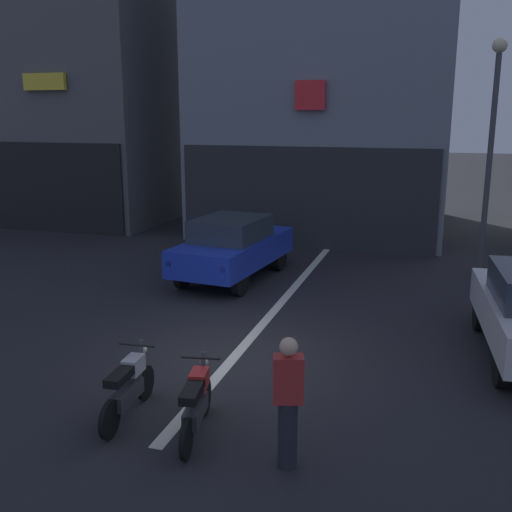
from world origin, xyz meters
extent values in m
plane|color=#232328|center=(0.00, 0.00, 0.00)|extent=(120.00, 120.00, 0.00)
cube|color=silver|center=(0.00, 6.00, 0.00)|extent=(0.20, 18.00, 0.01)
cube|color=black|center=(-11.64, 9.04, 1.60)|extent=(8.93, 0.10, 3.20)
cube|color=yellow|center=(-9.92, 8.97, 5.26)|extent=(1.63, 0.16, 0.57)
cube|color=gray|center=(-0.76, 13.25, 5.11)|extent=(8.48, 8.18, 10.23)
cube|color=#292C30|center=(-0.76, 9.11, 1.60)|extent=(8.14, 0.10, 3.20)
cube|color=red|center=(-0.64, 9.04, 4.74)|extent=(0.92, 0.16, 0.87)
cylinder|color=black|center=(-2.33, 6.36, 0.32)|extent=(0.25, 0.66, 0.64)
cylinder|color=black|center=(-0.79, 6.19, 0.32)|extent=(0.25, 0.66, 0.64)
cylinder|color=black|center=(-2.62, 3.78, 0.32)|extent=(0.25, 0.66, 0.64)
cylinder|color=black|center=(-1.08, 3.61, 0.32)|extent=(0.25, 0.66, 0.64)
cube|color=#1E38BF|center=(-1.70, 4.98, 0.75)|extent=(2.20, 4.27, 0.66)
cube|color=#2D3842|center=(-1.72, 4.83, 1.36)|extent=(1.76, 2.13, 0.56)
cube|color=red|center=(-2.62, 3.05, 0.80)|extent=(0.15, 0.08, 0.12)
cube|color=red|center=(-1.23, 2.90, 0.80)|extent=(0.15, 0.08, 0.12)
cylinder|color=black|center=(4.21, 2.86, 0.32)|extent=(0.23, 0.65, 0.64)
cylinder|color=black|center=(4.40, 0.27, 0.32)|extent=(0.23, 0.65, 0.64)
cylinder|color=black|center=(2.27, 11.17, 0.32)|extent=(0.25, 0.66, 0.64)
cylinder|color=black|center=(0.73, 11.00, 0.32)|extent=(0.25, 0.66, 0.64)
cylinder|color=black|center=(1.99, 13.75, 0.32)|extent=(0.25, 0.66, 0.64)
cylinder|color=black|center=(0.45, 13.58, 0.32)|extent=(0.25, 0.66, 0.64)
cube|color=slate|center=(1.36, 12.38, 0.75)|extent=(2.19, 4.26, 0.66)
cube|color=#2D3842|center=(1.35, 12.52, 1.36)|extent=(1.75, 2.12, 0.56)
cube|color=red|center=(1.85, 14.46, 0.80)|extent=(0.15, 0.07, 0.12)
cube|color=red|center=(0.45, 14.31, 0.80)|extent=(0.15, 0.07, 0.12)
cylinder|color=#47474C|center=(4.43, 6.93, 2.81)|extent=(0.14, 0.14, 5.61)
sphere|color=beige|center=(4.43, 6.93, 5.79)|extent=(0.36, 0.36, 0.36)
cylinder|color=black|center=(-0.76, -1.77, 0.26)|extent=(0.10, 0.52, 0.52)
cylinder|color=black|center=(-0.69, -2.92, 0.26)|extent=(0.10, 0.52, 0.52)
cube|color=#38383D|center=(-0.72, -2.39, 0.37)|extent=(0.25, 0.75, 0.22)
cube|color=black|center=(-0.71, -2.55, 0.72)|extent=(0.26, 0.61, 0.12)
cube|color=#B2B5BA|center=(-0.74, -2.14, 0.70)|extent=(0.24, 0.37, 0.24)
cylinder|color=#4C4C51|center=(-0.75, -1.92, 0.63)|extent=(0.08, 0.24, 0.70)
cylinder|color=black|center=(-0.75, -2.00, 0.95)|extent=(0.55, 0.07, 0.04)
sphere|color=silver|center=(-0.76, -1.79, 0.80)|extent=(0.12, 0.12, 0.12)
cylinder|color=black|center=(0.27, -1.93, 0.26)|extent=(0.16, 0.52, 0.52)
cylinder|color=black|center=(0.47, -3.06, 0.26)|extent=(0.16, 0.52, 0.52)
cube|color=#38383D|center=(0.38, -2.55, 0.37)|extent=(0.33, 0.76, 0.22)
cube|color=black|center=(0.41, -2.70, 0.72)|extent=(0.32, 0.63, 0.12)
cube|color=red|center=(0.34, -2.29, 0.70)|extent=(0.28, 0.39, 0.24)
cylinder|color=#4C4C51|center=(0.30, -2.08, 0.63)|extent=(0.11, 0.25, 0.70)
cylinder|color=black|center=(0.31, -2.16, 0.95)|extent=(0.55, 0.13, 0.04)
sphere|color=silver|center=(0.28, -1.95, 0.80)|extent=(0.12, 0.12, 0.12)
cylinder|color=#23232D|center=(1.72, -2.86, 0.43)|extent=(0.24, 0.24, 0.86)
cube|color=#B22D2D|center=(1.72, -2.86, 1.15)|extent=(0.41, 0.32, 0.58)
sphere|color=beige|center=(1.72, -2.86, 1.56)|extent=(0.22, 0.22, 0.22)
camera|label=1|loc=(3.27, -9.19, 4.22)|focal=41.85mm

